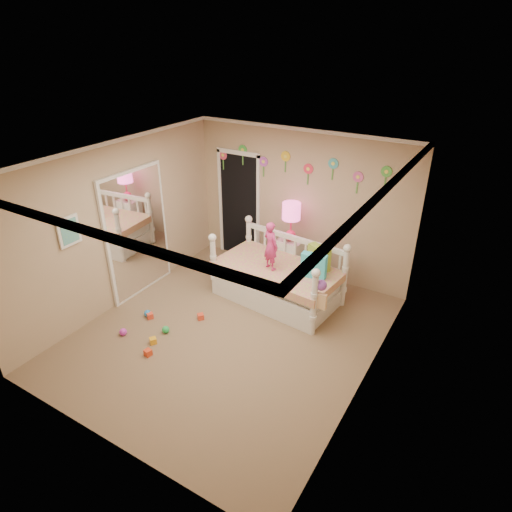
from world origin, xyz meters
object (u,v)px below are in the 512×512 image
Objects in this scene: daybed at (278,270)px; nightstand at (289,259)px; table_lamp at (291,216)px; child at (271,246)px.

daybed is 0.76m from nightstand.
daybed is 2.95× the size of table_lamp.
nightstand is (-0.08, 0.84, -0.63)m from child.
table_lamp is (-0.08, 0.84, 0.19)m from child.
nightstand is (-0.14, 0.72, -0.18)m from daybed.
daybed is 2.73× the size of nightstand.
daybed is at bearing -75.08° from nightstand.
child is 1.16× the size of table_lamp.
table_lamp reaches higher than nightstand.
child is at bearing -84.74° from table_lamp.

